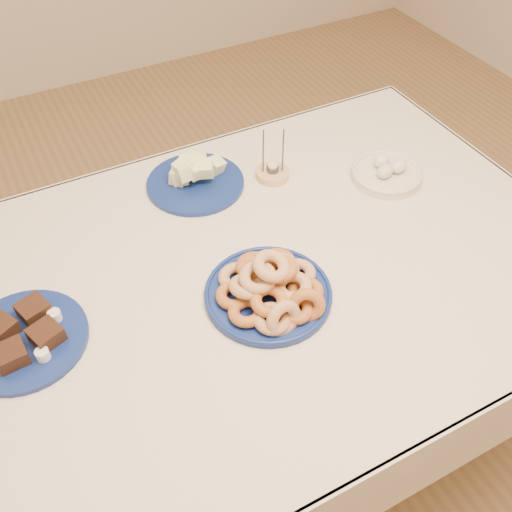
% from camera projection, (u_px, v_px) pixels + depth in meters
% --- Properties ---
extents(ground, '(5.00, 5.00, 0.00)m').
position_uv_depth(ground, '(249.00, 421.00, 1.93)').
color(ground, olive).
rests_on(ground, ground).
extents(dining_table, '(1.71, 1.11, 0.75)m').
position_uv_depth(dining_table, '(247.00, 299.00, 1.46)').
color(dining_table, brown).
rests_on(dining_table, ground).
extents(donut_platter, '(0.31, 0.31, 0.14)m').
position_uv_depth(donut_platter, '(270.00, 289.00, 1.30)').
color(donut_platter, navy).
rests_on(donut_platter, dining_table).
extents(melon_plate, '(0.28, 0.28, 0.09)m').
position_uv_depth(melon_plate, '(194.00, 176.00, 1.60)').
color(melon_plate, navy).
rests_on(melon_plate, dining_table).
extents(brownie_plate, '(0.36, 0.36, 0.05)m').
position_uv_depth(brownie_plate, '(24.00, 337.00, 1.23)').
color(brownie_plate, navy).
rests_on(brownie_plate, dining_table).
extents(candle_holder, '(0.13, 0.13, 0.16)m').
position_uv_depth(candle_holder, '(273.00, 173.00, 1.63)').
color(candle_holder, tan).
rests_on(candle_holder, dining_table).
extents(egg_bowl, '(0.24, 0.24, 0.07)m').
position_uv_depth(egg_bowl, '(387.00, 173.00, 1.62)').
color(egg_bowl, beige).
rests_on(egg_bowl, dining_table).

